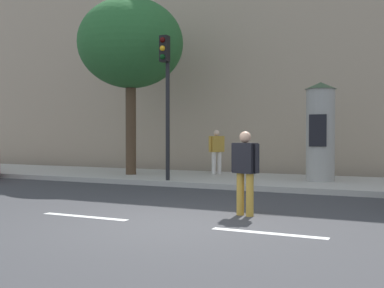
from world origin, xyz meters
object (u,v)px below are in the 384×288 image
street_tree (131,44)px  traffic_light (166,83)px  pedestrian_in_red_top (245,167)px  pedestrian_with_backpack (217,148)px  poster_column (320,131)px

street_tree → traffic_light: bearing=-33.5°
street_tree → pedestrian_in_red_top: (5.81, -5.26, -3.59)m
pedestrian_in_red_top → pedestrian_with_backpack: pedestrian_with_backpack is taller
poster_column → street_tree: bearing=-176.2°
poster_column → street_tree: (-6.15, -0.41, 2.91)m
pedestrian_in_red_top → poster_column: bearing=86.6°
traffic_light → pedestrian_in_red_top: 5.78m
traffic_light → street_tree: 2.91m
poster_column → traffic_light: bearing=-156.4°
pedestrian_in_red_top → street_tree: bearing=137.9°
traffic_light → poster_column: 4.66m
traffic_light → pedestrian_in_red_top: (3.74, -3.89, -2.07)m
street_tree → pedestrian_with_backpack: (2.57, 1.28, -3.47)m
poster_column → street_tree: 6.81m
street_tree → pedestrian_in_red_top: street_tree is taller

